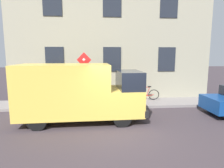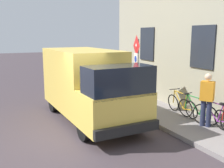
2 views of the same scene
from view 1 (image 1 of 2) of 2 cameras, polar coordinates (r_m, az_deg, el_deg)
name	(u,v)px [view 1 (image 1 of 2)]	position (r m, az deg, el deg)	size (l,w,h in m)	color
ground_plane	(122,130)	(7.65, 3.08, -13.50)	(80.00, 80.00, 0.00)	#3E3439
sidewalk_slab	(113,103)	(11.23, 0.42, -5.83)	(1.93, 14.60, 0.14)	gray
building_facade	(112,35)	(12.23, -0.13, 14.35)	(0.75, 12.60, 8.18)	#A29D86
sign_post_stacked	(84,72)	(10.13, -8.29, 3.59)	(0.20, 0.55, 2.77)	#474C47
delivery_van	(79,91)	(8.34, -9.91, -2.17)	(2.14, 5.38, 2.50)	#EEC84F
bicycle_red	(145,94)	(11.87, 9.90, -2.98)	(0.46, 1.72, 0.89)	black
bicycle_purple	(133,94)	(11.69, 6.25, -3.07)	(0.47, 1.71, 0.89)	black
bicycle_green	(120,94)	(11.57, 2.51, -3.15)	(0.46, 1.71, 0.89)	black
bicycle_orange	(108,95)	(11.50, -1.30, -3.22)	(0.46, 1.72, 0.89)	black
pedestrian	(129,86)	(11.42, 5.25, -0.49)	(0.43, 0.48, 1.72)	#262B47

